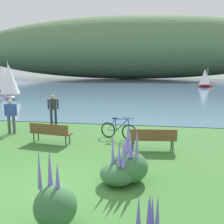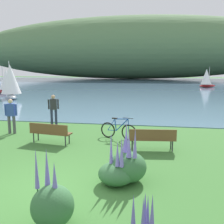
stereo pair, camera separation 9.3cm
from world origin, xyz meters
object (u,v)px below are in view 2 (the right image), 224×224
at_px(park_bench_further_along, 50,132).
at_px(bicycle_leaning_near_bench, 118,130).
at_px(person_on_the_grass, 11,114).
at_px(sailboat_nearest_to_shore, 11,81).
at_px(sailboat_mid_bay, 6,81).
at_px(person_at_shoreline, 54,108).
at_px(park_bench_near_camera, 152,138).
at_px(sailboat_toward_hillside, 206,78).

relative_size(park_bench_further_along, bicycle_leaning_near_bench, 1.08).
distance_m(park_bench_further_along, person_on_the_grass, 2.88).
bearing_deg(sailboat_nearest_to_shore, sailboat_mid_bay, 125.72).
xyz_separation_m(person_at_shoreline, sailboat_mid_bay, (-13.24, 16.46, 0.68)).
height_order(park_bench_near_camera, person_at_shoreline, person_at_shoreline).
distance_m(park_bench_further_along, person_at_shoreline, 3.77).
relative_size(sailboat_mid_bay, sailboat_toward_hillside, 0.99).
height_order(park_bench_further_along, sailboat_toward_hillside, sailboat_toward_hillside).
xyz_separation_m(person_on_the_grass, sailboat_mid_bay, (-11.99, 18.70, 0.68)).
bearing_deg(person_on_the_grass, park_bench_near_camera, -12.57).
xyz_separation_m(bicycle_leaning_near_bench, sailboat_mid_bay, (-17.28, 18.80, 1.26)).
xyz_separation_m(sailboat_nearest_to_shore, sailboat_mid_bay, (-4.15, 5.77, -0.23)).
bearing_deg(sailboat_mid_bay, park_bench_further_along, -53.99).
bearing_deg(sailboat_nearest_to_shore, person_on_the_grass, -58.77).
relative_size(sailboat_nearest_to_shore, sailboat_toward_hillside, 1.14).
relative_size(sailboat_nearest_to_shore, sailboat_mid_bay, 1.14).
distance_m(person_on_the_grass, sailboat_toward_hillside, 37.94).
distance_m(bicycle_leaning_near_bench, sailboat_nearest_to_shore, 18.56).
relative_size(bicycle_leaning_near_bench, sailboat_mid_bay, 0.50).
xyz_separation_m(park_bench_near_camera, sailboat_toward_hillside, (8.79, 36.10, 1.15)).
relative_size(park_bench_near_camera, person_at_shoreline, 1.08).
distance_m(person_on_the_grass, sailboat_mid_bay, 22.22).
bearing_deg(person_on_the_grass, bicycle_leaning_near_bench, -1.14).
bearing_deg(person_at_shoreline, park_bench_near_camera, -34.03).
height_order(park_bench_further_along, person_on_the_grass, person_on_the_grass).
bearing_deg(person_at_shoreline, person_on_the_grass, -119.23).
height_order(park_bench_further_along, bicycle_leaning_near_bench, bicycle_leaning_near_bench).
xyz_separation_m(bicycle_leaning_near_bench, person_on_the_grass, (-5.29, 0.11, 0.58)).
distance_m(bicycle_leaning_near_bench, sailboat_toward_hillside, 36.21).
distance_m(person_at_shoreline, sailboat_nearest_to_shore, 14.06).
bearing_deg(park_bench_near_camera, bicycle_leaning_near_bench, 137.16).
bearing_deg(park_bench_further_along, sailboat_toward_hillside, 69.98).
xyz_separation_m(park_bench_near_camera, sailboat_mid_bay, (-18.80, 20.22, 1.14)).
bearing_deg(sailboat_nearest_to_shore, park_bench_further_along, -53.87).
relative_size(bicycle_leaning_near_bench, sailboat_nearest_to_shore, 0.43).
height_order(park_bench_further_along, sailboat_mid_bay, sailboat_mid_bay).
bearing_deg(sailboat_mid_bay, bicycle_leaning_near_bench, -47.42).
height_order(park_bench_near_camera, bicycle_leaning_near_bench, bicycle_leaning_near_bench).
distance_m(park_bench_near_camera, sailboat_nearest_to_shore, 20.62).
xyz_separation_m(person_at_shoreline, sailboat_toward_hillside, (14.35, 32.34, 0.69)).
xyz_separation_m(person_at_shoreline, sailboat_nearest_to_shore, (-9.09, 10.69, 0.91)).
distance_m(person_at_shoreline, sailboat_toward_hillside, 35.39).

